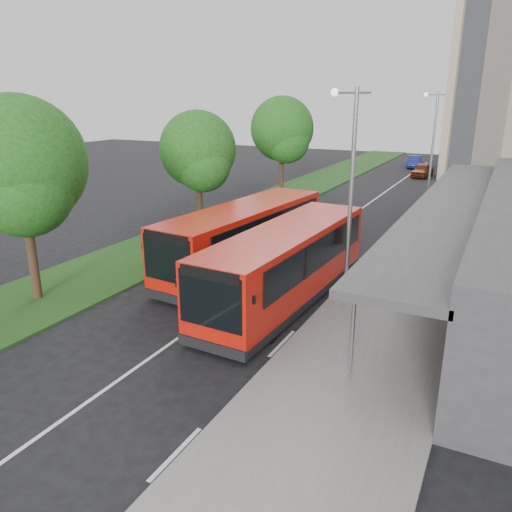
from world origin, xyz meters
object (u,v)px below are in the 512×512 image
(lamp_post_far, at_px, (432,143))
(car_near, at_px, (423,170))
(lamp_post_near, at_px, (349,186))
(litter_bin, at_px, (423,247))
(tree_mid, at_px, (198,154))
(bus_second, at_px, (244,238))
(bollard, at_px, (436,213))
(tree_far, at_px, (282,133))
(bus_main, at_px, (286,265))
(car_far, at_px, (414,162))
(tree_near, at_px, (21,171))

(lamp_post_far, height_order, car_near, lamp_post_far)
(lamp_post_near, relative_size, litter_bin, 8.74)
(tree_mid, distance_m, lamp_post_near, 13.18)
(bus_second, height_order, bollard, bus_second)
(tree_far, xyz_separation_m, lamp_post_near, (11.13, -19.05, -0.40))
(bus_main, height_order, litter_bin, bus_main)
(tree_mid, bearing_deg, lamp_post_near, -32.36)
(tree_mid, xyz_separation_m, car_near, (8.41, 28.47, -3.92))
(tree_far, height_order, bus_second, tree_far)
(lamp_post_near, bearing_deg, tree_far, 120.29)
(bus_main, bearing_deg, lamp_post_near, 20.43)
(lamp_post_far, distance_m, car_far, 23.28)
(bollard, height_order, car_near, car_near)
(tree_mid, distance_m, bollard, 15.62)
(tree_mid, xyz_separation_m, bollard, (12.42, 8.60, -3.98))
(car_far, bearing_deg, litter_bin, -85.19)
(bus_second, relative_size, car_near, 2.70)
(tree_near, height_order, litter_bin, tree_near)
(lamp_post_near, relative_size, bus_main, 0.75)
(litter_bin, relative_size, car_far, 0.23)
(tree_mid, relative_size, bollard, 7.44)
(lamp_post_far, height_order, litter_bin, lamp_post_far)
(bus_second, bearing_deg, tree_far, 113.62)
(car_near, bearing_deg, lamp_post_far, -75.68)
(lamp_post_near, height_order, lamp_post_far, same)
(tree_mid, xyz_separation_m, bus_second, (5.70, -5.05, -3.05))
(bus_main, distance_m, car_near, 36.22)
(tree_far, distance_m, car_far, 24.63)
(bus_main, relative_size, bollard, 11.15)
(tree_far, bearing_deg, tree_mid, -90.00)
(car_near, bearing_deg, tree_near, -97.36)
(bollard, xyz_separation_m, car_far, (-6.05, 26.78, 0.04))
(tree_far, relative_size, lamp_post_far, 0.99)
(tree_mid, xyz_separation_m, tree_far, (-0.00, 12.00, 0.51))
(lamp_post_far, xyz_separation_m, litter_bin, (1.81, -12.41, -4.11))
(tree_near, distance_m, car_near, 41.58)
(lamp_post_far, height_order, bus_main, lamp_post_far)
(tree_mid, height_order, bus_second, tree_mid)
(bollard, height_order, car_far, car_far)
(lamp_post_far, bearing_deg, tree_near, -114.04)
(lamp_post_far, xyz_separation_m, bus_main, (-2.13, -20.68, -3.18))
(lamp_post_far, relative_size, bollard, 8.34)
(lamp_post_near, height_order, bollard, lamp_post_near)
(lamp_post_far, height_order, bollard, lamp_post_far)
(litter_bin, bearing_deg, lamp_post_far, 98.28)
(tree_mid, distance_m, tree_far, 12.01)
(tree_far, height_order, litter_bin, tree_far)
(tree_near, relative_size, bollard, 8.32)
(tree_mid, bearing_deg, car_far, 79.80)
(tree_near, xyz_separation_m, car_near, (8.41, 40.47, -4.46))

